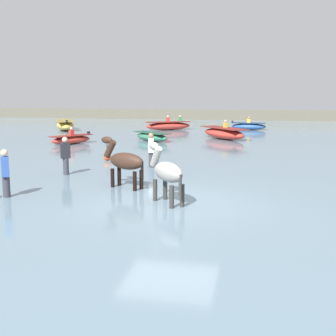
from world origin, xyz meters
name	(u,v)px	position (x,y,z in m)	size (l,w,h in m)	color
ground_plane	(170,213)	(0.00, 0.00, 0.00)	(120.00, 120.00, 0.00)	#756B56
water_surface	(210,156)	(0.00, 10.00, 0.15)	(90.00, 90.00, 0.29)	slate
horse_lead_dark_bay	(125,162)	(-1.69, 1.52, 1.08)	(1.63, 0.97, 1.82)	#382319
horse_trailing_grey	(167,173)	(-0.06, -0.07, 1.08)	(1.32, 1.47, 1.83)	gray
boat_far_offshore	(224,133)	(0.18, 16.54, 0.65)	(3.42, 3.88, 1.19)	#BC382D
boat_distant_east	(249,126)	(1.57, 23.74, 0.58)	(2.71, 1.13, 1.04)	#28518E
boat_near_port	(65,125)	(-12.39, 20.82, 0.66)	(3.02, 4.17, 0.89)	gold
boat_far_inshore	(152,137)	(-3.96, 14.48, 0.55)	(2.75, 2.51, 0.52)	#337556
boat_mid_channel	(71,139)	(-8.08, 12.09, 0.54)	(2.01, 2.66, 0.97)	#BC382D
boat_mid_outer	(168,126)	(-4.56, 22.50, 0.62)	(3.65, 2.82, 1.12)	#BC382D
person_wading_close	(66,158)	(-4.37, 3.20, 0.87)	(0.38, 0.35, 1.63)	#383842
person_onlooker_right	(6,177)	(-4.56, -0.30, 0.87)	(0.34, 0.38, 1.63)	#383842
person_onlooker_left	(151,153)	(-1.78, 5.30, 0.87)	(0.25, 0.35, 1.63)	#383842
channel_buoy	(107,157)	(-4.04, 6.64, 0.45)	(0.31, 0.31, 0.71)	#E54C1E
far_shoreline	(236,116)	(0.00, 37.21, 0.65)	(80.00, 2.40, 1.30)	#605B4C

